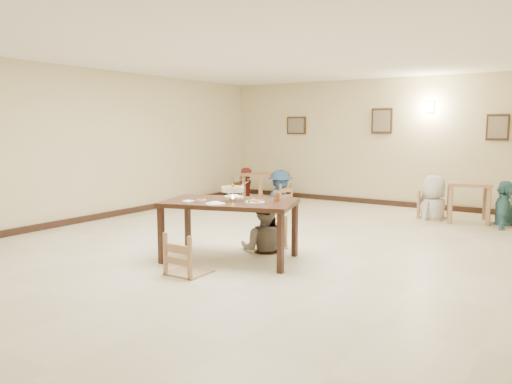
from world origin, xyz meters
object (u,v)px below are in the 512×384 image
Objects in this scene: bg_diner_b at (281,170)px; chair_far at (268,219)px; bg_diner_d at (506,181)px; bg_table_left at (261,179)px; bg_chair_rl at (434,193)px; bg_diner_a at (244,168)px; bg_diner_c at (435,175)px; bg_chair_lr at (281,184)px; bg_chair_rr at (505,199)px; curry_warmer at (233,189)px; bg_table_right at (469,189)px; main_table at (230,207)px; chair_near at (189,234)px; drink_glass at (277,197)px; main_diner at (265,199)px; bg_chair_ll at (244,179)px.

chair_far is at bearing -140.05° from bg_diner_b.
chair_far is at bearing 141.02° from bg_diner_d.
bg_table_left is at bearing 109.39° from bg_diner_b.
bg_chair_rl is 1.35m from bg_diner_d.
bg_diner_c reaches higher than bg_diner_a.
bg_chair_lr is at bearing 89.47° from bg_diner_a.
bg_diner_b is at bearing -105.18° from bg_chair_rr.
bg_diner_c is (3.70, -0.13, 0.07)m from bg_diner_b.
bg_chair_rr is (2.75, 3.98, 0.04)m from chair_far.
bg_chair_rr is at bearing 59.51° from curry_warmer.
curry_warmer reaches higher than chair_far.
bg_diner_d is (0.65, -0.07, 0.21)m from bg_table_right.
chair_near is (-0.04, -0.82, -0.25)m from main_table.
bg_chair_lr is 0.57× the size of bg_diner_b.
chair_near is 0.97m from curry_warmer.
main_table is at bearing -154.95° from drink_glass.
bg_diner_b is (-2.25, 4.18, 0.34)m from chair_far.
bg_table_left is 0.47× the size of bg_diner_c.
bg_diner_b is at bearing 100.20° from bg_chair_rl.
bg_diner_a is 1.01× the size of bg_diner_b.
chair_far is 4.86m from bg_diner_d.
chair_near is 6.34m from bg_diner_d.
bg_chair_rr reaches higher than bg_table_right.
bg_table_right is (2.26, 5.68, 0.14)m from chair_near.
main_diner is at bearing -97.09° from chair_near.
bg_diner_d is (5.55, -0.12, 0.29)m from bg_table_left.
bg_chair_lr is at bearing -80.54° from main_diner.
bg_diner_c is at bearing -167.82° from bg_chair_rl.
main_diner is at bearing 37.50° from bg_diner_a.
bg_table_right is at bearing -135.21° from main_diner.
bg_diner_d is at bearing -118.63° from chair_near.
main_table is at bearing -1.13° from bg_diner_c.
bg_diner_a reaches higher than curry_warmer.
bg_table_left is 0.60m from bg_diner_b.
bg_chair_ll is 6.09m from bg_chair_rr.
bg_table_right is (2.10, 4.14, -0.14)m from main_diner.
bg_chair_rl is 3.71m from bg_diner_b.
bg_chair_ll is 0.61× the size of bg_diner_c.
bg_table_left is 5.55m from bg_chair_rr.
chair_far is 0.99× the size of bg_table_right.
bg_table_left is at bearing 84.43° from bg_diner_d.
main_table is 1.13× the size of bg_diner_c.
bg_diner_c reaches higher than bg_chair_rr.
main_table is 0.73m from main_diner.
curry_warmer is 5.58m from bg_chair_rr.
curry_warmer is at bearing -114.07° from bg_table_right.
bg_diner_a is 0.96× the size of bg_diner_d.
bg_diner_d is at bearing -96.91° from bg_chair_ll.
bg_table_left is 0.79× the size of bg_chair_rl.
bg_chair_ll reaches higher than bg_chair_rr.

